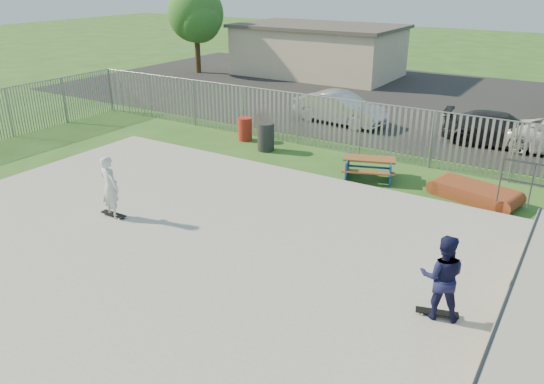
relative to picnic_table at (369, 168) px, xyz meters
The scene contains 16 objects.
ground 7.29m from the picnic_table, 107.90° to the right, with size 120.00×120.00×0.00m, color #2F591E.
concrete_slab 7.29m from the picnic_table, 107.90° to the right, with size 15.00×12.00×0.15m, color #9C9C97.
fence 2.73m from the picnic_table, 117.84° to the right, with size 26.04×16.02×2.00m.
picnic_table is the anchor object (origin of this frame).
funbox 3.36m from the picnic_table, ahead, with size 2.36×1.56×0.43m.
trash_bin_red 6.03m from the picnic_table, 166.65° to the left, with size 0.55×0.55×0.92m, color maroon.
trash_bin_grey 4.51m from the picnic_table, behind, with size 0.63×0.63×1.06m, color #262628.
parking_lot 12.28m from the picnic_table, 100.51° to the left, with size 40.00×18.00×0.02m, color black.
car_silver 6.85m from the picnic_table, 123.23° to the left, with size 1.45×4.16×1.37m, color silver.
car_dark 6.70m from the picnic_table, 64.23° to the left, with size 1.75×4.31×1.25m, color black.
building 19.09m from the picnic_table, 122.51° to the left, with size 10.40×6.40×3.20m.
tree_left 21.74m from the picnic_table, 144.22° to the left, with size 3.64×3.64×5.61m.
skateboard_a 7.75m from the picnic_table, 57.89° to the right, with size 0.82×0.42×0.08m.
skateboard_b 8.13m from the picnic_table, 124.37° to the right, with size 0.80×0.21×0.08m.
skater_navy 7.77m from the picnic_table, 57.89° to the right, with size 0.83×0.65×1.71m, color #141640.
skater_white 8.15m from the picnic_table, 124.37° to the right, with size 0.62×0.41×1.71m, color silver.
Camera 1 is at (8.18, -8.52, 6.24)m, focal length 35.00 mm.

